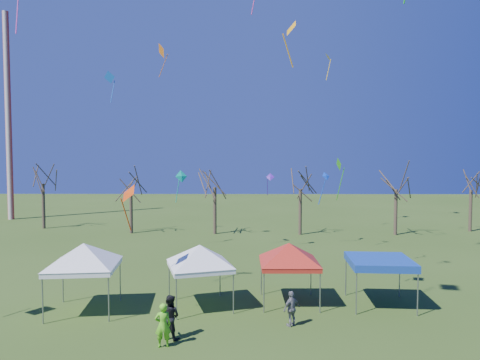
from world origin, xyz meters
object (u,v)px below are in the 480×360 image
at_px(person_dark, 170,317).
at_px(radio_mast, 8,117).
at_px(tent_white_west, 84,248).
at_px(person_green, 163,325).
at_px(tree_0, 43,168).
at_px(tent_blue, 380,262).
at_px(tent_red, 289,247).
at_px(tree_1, 131,175).
at_px(tree_2, 215,170).
at_px(tent_white_mid, 200,249).
at_px(tree_4, 396,173).
at_px(tree_5, 471,176).
at_px(tree_3, 301,173).
at_px(person_grey, 292,309).

bearing_deg(person_dark, radio_mast, -32.88).
distance_m(tent_white_west, person_green, 6.46).
relative_size(tree_0, tent_blue, 2.58).
bearing_deg(tent_red, tent_blue, -2.97).
relative_size(tree_1, tent_red, 1.81).
relative_size(tree_2, person_dark, 4.40).
relative_size(tent_white_west, tent_white_mid, 1.10).
height_order(radio_mast, tree_1, radio_mast).
relative_size(radio_mast, tree_4, 3.17).
bearing_deg(tent_blue, tent_red, 177.03).
relative_size(tree_4, tree_5, 1.06).
bearing_deg(tree_2, tree_4, -1.22).
xyz_separation_m(tree_2, tree_5, (26.09, 1.69, -0.56)).
xyz_separation_m(tree_0, tree_3, (26.88, -3.34, -0.41)).
bearing_deg(radio_mast, tree_3, -16.31).
distance_m(radio_mast, person_green, 44.64).
bearing_deg(tent_white_west, tree_5, 36.60).
relative_size(tent_white_west, person_dark, 2.38).
bearing_deg(tent_white_west, tree_0, 118.96).
height_order(person_dark, person_grey, person_dark).
xyz_separation_m(tree_2, person_green, (-0.36, -25.29, -5.40)).
bearing_deg(tent_white_mid, tent_white_west, -173.36).
xyz_separation_m(tent_blue, person_green, (-10.21, -4.95, -1.35)).
relative_size(tent_white_west, person_green, 2.49).
distance_m(tent_white_west, tent_blue, 14.90).
distance_m(tent_white_mid, tent_blue, 9.23).
xyz_separation_m(radio_mast, person_green, (25.28, -34.91, -11.61)).
xyz_separation_m(tent_white_west, person_green, (4.62, -3.90, -2.28)).
bearing_deg(person_grey, tent_white_mid, -65.82).
height_order(tree_2, person_grey, tree_2).
bearing_deg(person_dark, tree_0, -35.98).
height_order(tree_2, person_green, tree_2).
bearing_deg(tent_white_mid, tent_blue, 2.41).
height_order(tree_0, tent_white_mid, tree_0).
relative_size(tent_white_mid, tent_red, 0.96).
height_order(tent_white_west, person_grey, tent_white_west).
relative_size(tree_0, person_green, 4.75).
height_order(tree_2, tent_white_west, tree_2).
xyz_separation_m(tree_0, tent_white_mid, (19.14, -23.74, -3.51)).
height_order(tree_4, tent_blue, tree_4).
distance_m(tree_2, tree_3, 8.41).
bearing_deg(person_dark, tree_4, -106.16).
relative_size(tree_0, tent_red, 2.03).
xyz_separation_m(tent_red, person_grey, (-0.19, -3.02, -2.16)).
distance_m(tree_4, tree_5, 8.62).
distance_m(radio_mast, tent_white_west, 38.41).
bearing_deg(tree_5, tree_1, -177.65).
xyz_separation_m(tree_2, person_grey, (5.04, -23.13, -5.49)).
bearing_deg(tree_4, tent_red, -122.34).
height_order(tent_red, person_green, tent_red).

